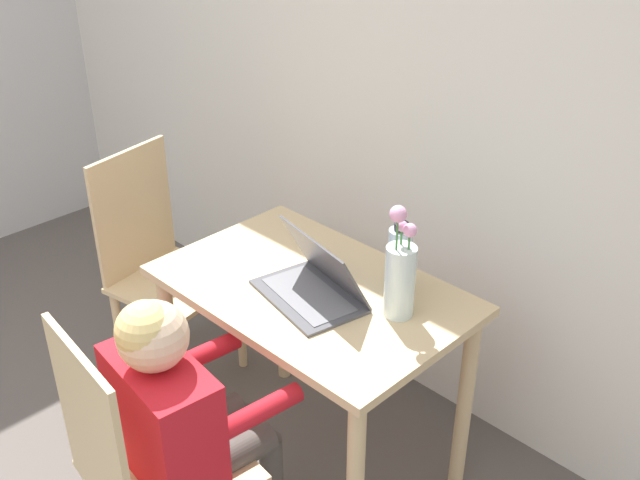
{
  "coord_description": "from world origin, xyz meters",
  "views": [
    {
      "loc": [
        1.59,
        0.22,
        2.0
      ],
      "look_at": [
        0.24,
        1.58,
        0.93
      ],
      "focal_mm": 42.0,
      "sensor_mm": 36.0,
      "label": 1
    }
  ],
  "objects_px": {
    "person_seated": "(180,409)",
    "chair_spare": "(161,268)",
    "chair_occupied": "(145,472)",
    "laptop": "(315,282)",
    "water_bottle": "(399,260)",
    "flower_vase": "(400,275)"
  },
  "relations": [
    {
      "from": "chair_occupied",
      "to": "chair_spare",
      "type": "distance_m",
      "value": 1.06
    },
    {
      "from": "person_seated",
      "to": "water_bottle",
      "type": "xyz_separation_m",
      "value": [
        0.16,
        0.71,
        0.23
      ]
    },
    {
      "from": "chair_spare",
      "to": "laptop",
      "type": "relative_size",
      "value": 2.48
    },
    {
      "from": "person_seated",
      "to": "laptop",
      "type": "height_order",
      "value": "person_seated"
    },
    {
      "from": "chair_occupied",
      "to": "person_seated",
      "type": "distance_m",
      "value": 0.19
    },
    {
      "from": "chair_occupied",
      "to": "chair_spare",
      "type": "bearing_deg",
      "value": -30.68
    },
    {
      "from": "laptop",
      "to": "chair_occupied",
      "type": "bearing_deg",
      "value": -78.59
    },
    {
      "from": "laptop",
      "to": "flower_vase",
      "type": "bearing_deg",
      "value": 34.73
    },
    {
      "from": "chair_occupied",
      "to": "flower_vase",
      "type": "distance_m",
      "value": 0.88
    },
    {
      "from": "laptop",
      "to": "flower_vase",
      "type": "distance_m",
      "value": 0.27
    },
    {
      "from": "chair_occupied",
      "to": "flower_vase",
      "type": "xyz_separation_m",
      "value": [
        0.25,
        0.74,
        0.4
      ]
    },
    {
      "from": "person_seated",
      "to": "water_bottle",
      "type": "bearing_deg",
      "value": -96.11
    },
    {
      "from": "chair_occupied",
      "to": "chair_spare",
      "type": "relative_size",
      "value": 1.0
    },
    {
      "from": "chair_occupied",
      "to": "flower_vase",
      "type": "bearing_deg",
      "value": -101.96
    },
    {
      "from": "person_seated",
      "to": "chair_spare",
      "type": "bearing_deg",
      "value": -24.63
    },
    {
      "from": "chair_spare",
      "to": "water_bottle",
      "type": "relative_size",
      "value": 3.97
    },
    {
      "from": "flower_vase",
      "to": "water_bottle",
      "type": "distance_m",
      "value": 0.12
    },
    {
      "from": "chair_spare",
      "to": "person_seated",
      "type": "bearing_deg",
      "value": -131.94
    },
    {
      "from": "flower_vase",
      "to": "water_bottle",
      "type": "relative_size",
      "value": 1.5
    },
    {
      "from": "person_seated",
      "to": "flower_vase",
      "type": "xyz_separation_m",
      "value": [
        0.23,
        0.62,
        0.25
      ]
    },
    {
      "from": "laptop",
      "to": "water_bottle",
      "type": "xyz_separation_m",
      "value": [
        0.17,
        0.19,
        0.06
      ]
    },
    {
      "from": "chair_occupied",
      "to": "person_seated",
      "type": "bearing_deg",
      "value": -90.0
    }
  ]
}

